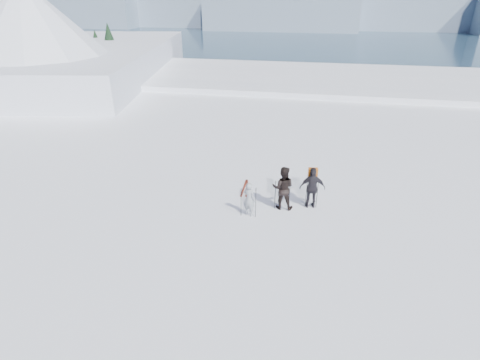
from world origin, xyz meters
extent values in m
plane|color=white|center=(0.00, 60.00, -17.50)|extent=(220.00, 208.01, 71.62)
cube|color=white|center=(0.00, 30.00, -6.50)|extent=(180.00, 16.00, 14.00)
plane|color=#233B51|center=(0.00, 290.00, -30.00)|extent=(820.00, 820.00, 0.00)
cube|color=slate|center=(-280.00, 440.00, -13.00)|extent=(150.00, 80.00, 34.00)
cube|color=slate|center=(-160.00, 470.00, -7.00)|extent=(130.00, 80.00, 46.00)
cube|color=slate|center=(-40.00, 440.00, -11.00)|extent=(160.00, 80.00, 38.00)
cube|color=slate|center=(100.00, 470.00, -4.00)|extent=(140.00, 80.00, 52.00)
cube|color=white|center=(-28.00, 28.00, -5.00)|extent=(29.19, 35.68, 16.00)
cone|color=white|center=(-25.00, 22.00, 5.00)|extent=(18.00, 18.00, 9.00)
cone|color=white|center=(-33.00, 32.00, 1.00)|extent=(16.00, 16.00, 8.00)
cube|color=#2D2B28|center=(-22.00, 36.00, -9.00)|extent=(21.55, 17.87, 14.25)
cone|color=black|center=(-19.00, 35.00, -3.00)|extent=(5.60, 5.60, 10.00)
cone|color=black|center=(-22.00, 28.00, -3.50)|extent=(5.04, 5.04, 9.00)
cone|color=black|center=(-24.00, 34.00, -1.50)|extent=(7.28, 7.28, 13.00)
cone|color=black|center=(-25.00, 31.00, -2.50)|extent=(6.16, 6.16, 11.00)
cone|color=black|center=(-18.00, 32.00, -3.00)|extent=(5.60, 5.60, 10.00)
cone|color=black|center=(-27.00, 36.00, -2.00)|extent=(6.72, 6.72, 12.00)
cone|color=black|center=(-20.00, 30.00, -2.50)|extent=(6.16, 6.16, 11.00)
imported|color=#8F959C|center=(-1.35, 2.86, 0.75)|extent=(0.65, 0.55, 1.50)
imported|color=black|center=(-0.06, 3.69, 0.96)|extent=(0.94, 0.73, 1.92)
imported|color=black|center=(1.16, 4.01, 0.92)|extent=(1.12, 0.58, 1.84)
cube|color=#CA5E13|center=(1.13, 4.26, 2.14)|extent=(0.42, 0.27, 0.60)
cylinder|color=black|center=(-1.66, 2.73, 0.64)|extent=(0.02, 0.02, 1.28)
cylinder|color=black|center=(-1.06, 2.73, 0.68)|extent=(0.02, 0.02, 1.37)
cylinder|color=black|center=(-0.36, 3.57, 0.66)|extent=(0.02, 0.02, 1.33)
cylinder|color=black|center=(0.24, 3.58, 0.61)|extent=(0.02, 0.02, 1.22)
cylinder|color=black|center=(0.93, 3.92, 0.67)|extent=(0.02, 0.02, 1.34)
cylinder|color=black|center=(1.38, 3.99, 0.64)|extent=(0.02, 0.02, 1.28)
cube|color=black|center=(-1.99, 5.13, 0.01)|extent=(0.13, 1.70, 0.03)
cube|color=black|center=(-1.85, 5.13, 0.01)|extent=(0.35, 1.69, 0.03)
camera|label=1|loc=(0.83, -10.24, 8.35)|focal=28.00mm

